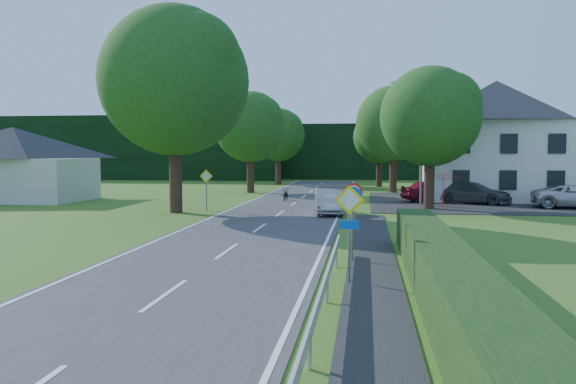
# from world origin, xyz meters

# --- Properties ---
(road) EXTENTS (7.00, 80.00, 0.04)m
(road) POSITION_xyz_m (0.00, 20.00, 0.02)
(road) COLOR #333335
(road) RESTS_ON ground
(footpath) EXTENTS (1.50, 44.00, 0.04)m
(footpath) POSITION_xyz_m (4.95, 2.00, 0.02)
(footpath) COLOR black
(footpath) RESTS_ON ground
(parking_pad) EXTENTS (14.00, 16.00, 0.04)m
(parking_pad) POSITION_xyz_m (12.00, 33.00, 0.02)
(parking_pad) COLOR black
(parking_pad) RESTS_ON ground
(line_edge_left) EXTENTS (0.12, 80.00, 0.01)m
(line_edge_left) POSITION_xyz_m (-3.25, 20.00, 0.04)
(line_edge_left) COLOR white
(line_edge_left) RESTS_ON road
(line_edge_right) EXTENTS (0.12, 80.00, 0.01)m
(line_edge_right) POSITION_xyz_m (3.25, 20.00, 0.04)
(line_edge_right) COLOR white
(line_edge_right) RESTS_ON road
(line_centre) EXTENTS (0.12, 80.00, 0.01)m
(line_centre) POSITION_xyz_m (0.00, 20.00, 0.04)
(line_centre) COLOR white
(line_centre) RESTS_ON road
(tree_main) EXTENTS (9.40, 9.40, 11.64)m
(tree_main) POSITION_xyz_m (-6.00, 24.00, 5.82)
(tree_main) COLOR #204815
(tree_main) RESTS_ON ground
(tree_left_far) EXTENTS (7.00, 7.00, 8.58)m
(tree_left_far) POSITION_xyz_m (-5.00, 40.00, 4.29)
(tree_left_far) COLOR #204815
(tree_left_far) RESTS_ON ground
(tree_right_far) EXTENTS (7.40, 7.40, 9.09)m
(tree_right_far) POSITION_xyz_m (7.00, 42.00, 4.54)
(tree_right_far) COLOR #204815
(tree_right_far) RESTS_ON ground
(tree_left_back) EXTENTS (6.60, 6.60, 8.07)m
(tree_left_back) POSITION_xyz_m (-4.50, 52.00, 4.04)
(tree_left_back) COLOR #204815
(tree_left_back) RESTS_ON ground
(tree_right_back) EXTENTS (6.20, 6.20, 7.56)m
(tree_right_back) POSITION_xyz_m (6.00, 50.00, 3.78)
(tree_right_back) COLOR #204815
(tree_right_back) RESTS_ON ground
(tree_right_mid) EXTENTS (7.00, 7.00, 8.58)m
(tree_right_mid) POSITION_xyz_m (8.50, 28.00, 4.29)
(tree_right_mid) COLOR #204815
(tree_right_mid) RESTS_ON ground
(treeline_left) EXTENTS (44.00, 6.00, 8.00)m
(treeline_left) POSITION_xyz_m (-28.00, 62.00, 4.00)
(treeline_left) COLOR black
(treeline_left) RESTS_ON ground
(treeline_right) EXTENTS (30.00, 5.00, 7.00)m
(treeline_right) POSITION_xyz_m (8.00, 66.00, 3.50)
(treeline_right) COLOR black
(treeline_right) RESTS_ON ground
(bungalow_left) EXTENTS (11.00, 6.50, 5.20)m
(bungalow_left) POSITION_xyz_m (-20.00, 30.00, 2.71)
(bungalow_left) COLOR beige
(bungalow_left) RESTS_ON ground
(house_white) EXTENTS (10.60, 8.40, 8.60)m
(house_white) POSITION_xyz_m (14.00, 36.00, 4.41)
(house_white) COLOR silver
(house_white) RESTS_ON ground
(streetlight) EXTENTS (2.03, 0.18, 8.00)m
(streetlight) POSITION_xyz_m (8.06, 30.00, 4.46)
(streetlight) COLOR slate
(streetlight) RESTS_ON ground
(sign_priority_right) EXTENTS (0.78, 0.09, 2.59)m
(sign_priority_right) POSITION_xyz_m (4.30, 7.98, 1.80)
(sign_priority_right) COLOR slate
(sign_priority_right) RESTS_ON ground
(sign_roundabout) EXTENTS (0.64, 0.08, 2.37)m
(sign_roundabout) POSITION_xyz_m (4.30, 10.98, 1.67)
(sign_roundabout) COLOR slate
(sign_roundabout) RESTS_ON ground
(sign_speed_limit) EXTENTS (0.64, 0.11, 2.37)m
(sign_speed_limit) POSITION_xyz_m (4.30, 12.97, 1.77)
(sign_speed_limit) COLOR slate
(sign_speed_limit) RESTS_ON ground
(sign_priority_left) EXTENTS (0.78, 0.09, 2.44)m
(sign_priority_left) POSITION_xyz_m (-4.50, 24.98, 1.72)
(sign_priority_left) COLOR slate
(sign_priority_left) RESTS_ON ground
(moving_car) EXTENTS (1.93, 4.23, 1.34)m
(moving_car) POSITION_xyz_m (2.70, 24.17, 0.71)
(moving_car) COLOR #B6B6BB
(moving_car) RESTS_ON road
(motorcycle) EXTENTS (0.60, 1.70, 0.89)m
(motorcycle) POSITION_xyz_m (-0.87, 32.37, 0.49)
(motorcycle) COLOR black
(motorcycle) RESTS_ON road
(parked_car_red) EXTENTS (4.80, 3.08, 1.52)m
(parked_car_red) POSITION_xyz_m (9.38, 33.00, 0.80)
(parked_car_red) COLOR maroon
(parked_car_red) RESTS_ON parking_pad
(parked_car_grey) EXTENTS (5.31, 4.01, 1.43)m
(parked_car_grey) POSITION_xyz_m (11.79, 32.00, 0.76)
(parked_car_grey) COLOR #4E4F53
(parked_car_grey) RESTS_ON parking_pad
(parasol) EXTENTS (2.93, 2.96, 2.14)m
(parasol) POSITION_xyz_m (9.55, 29.50, 1.11)
(parasol) COLOR red
(parasol) RESTS_ON parking_pad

